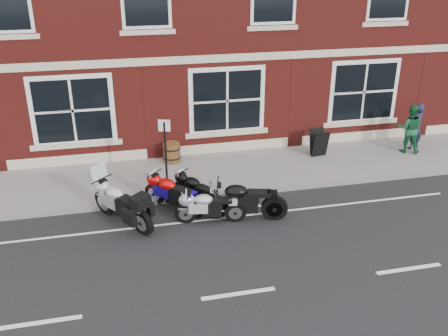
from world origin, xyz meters
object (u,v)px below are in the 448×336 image
at_px(moto_sport_black, 198,190).
at_px(parking_sign, 166,153).
at_px(moto_touring_silver, 122,201).
at_px(barrel_planter, 172,152).
at_px(moto_naked_black, 243,199).
at_px(pedestrian_left, 416,126).
at_px(pedestrian_right, 410,129).
at_px(moto_sport_silver, 209,205).
at_px(a_board_sign, 319,143).
at_px(moto_sport_red, 174,192).

distance_m(moto_sport_black, parking_sign, 1.36).
relative_size(moto_touring_silver, barrel_planter, 3.00).
bearing_deg(moto_naked_black, parking_sign, 65.75).
height_order(moto_touring_silver, pedestrian_left, pedestrian_left).
bearing_deg(pedestrian_right, moto_sport_silver, 49.65).
distance_m(pedestrian_right, a_board_sign, 3.20).
relative_size(moto_sport_red, moto_sport_silver, 0.86).
relative_size(moto_touring_silver, moto_sport_red, 1.22).
bearing_deg(a_board_sign, moto_sport_silver, -150.38).
xyz_separation_m(moto_naked_black, barrel_planter, (-1.38, 4.00, -0.15)).
bearing_deg(a_board_sign, moto_naked_black, -143.77).
relative_size(moto_sport_black, pedestrian_right, 0.96).
xyz_separation_m(moto_sport_black, moto_naked_black, (1.03, -0.97, 0.10)).
relative_size(moto_naked_black, parking_sign, 0.97).
bearing_deg(moto_touring_silver, barrel_planter, 28.34).
xyz_separation_m(moto_touring_silver, parking_sign, (1.31, 0.97, 0.85)).
bearing_deg(barrel_planter, moto_naked_black, -70.99).
xyz_separation_m(moto_touring_silver, moto_sport_silver, (2.22, -0.48, -0.13)).
distance_m(pedestrian_left, barrel_planter, 8.56).
height_order(moto_sport_red, barrel_planter, moto_sport_red).
height_order(moto_touring_silver, pedestrian_right, pedestrian_right).
xyz_separation_m(barrel_planter, parking_sign, (-0.45, -2.52, 1.01)).
bearing_deg(pedestrian_left, moto_sport_black, -0.05).
bearing_deg(parking_sign, moto_sport_red, -61.24).
xyz_separation_m(moto_naked_black, a_board_sign, (3.59, 3.43, -0.01)).
height_order(moto_sport_silver, moto_naked_black, moto_naked_black).
distance_m(moto_touring_silver, moto_sport_silver, 2.28).
relative_size(pedestrian_left, parking_sign, 0.71).
bearing_deg(pedestrian_left, moto_sport_silver, 6.12).
bearing_deg(moto_sport_silver, moto_sport_red, 52.99).
distance_m(moto_touring_silver, pedestrian_left, 10.64).
distance_m(moto_sport_silver, moto_naked_black, 0.91).
bearing_deg(moto_naked_black, a_board_sign, -31.49).
relative_size(moto_sport_silver, moto_naked_black, 0.83).
bearing_deg(moto_sport_silver, a_board_sign, -42.80).
distance_m(a_board_sign, barrel_planter, 5.00).
bearing_deg(a_board_sign, moto_sport_black, -159.40).
relative_size(moto_sport_black, moto_sport_silver, 0.87).
height_order(pedestrian_right, parking_sign, parking_sign).
distance_m(moto_touring_silver, pedestrian_right, 10.21).
relative_size(moto_sport_red, pedestrian_left, 0.98).
height_order(moto_sport_black, a_board_sign, a_board_sign).
height_order(moto_sport_red, moto_sport_silver, moto_sport_red).
height_order(a_board_sign, barrel_planter, a_board_sign).
xyz_separation_m(moto_sport_silver, parking_sign, (-0.92, 1.45, 0.98)).
bearing_deg(barrel_planter, a_board_sign, -6.57).
xyz_separation_m(pedestrian_left, parking_sign, (-8.96, -1.81, 0.52)).
bearing_deg(moto_touring_silver, moto_sport_black, -22.83).
xyz_separation_m(moto_sport_silver, a_board_sign, (4.50, 3.40, 0.09)).
bearing_deg(moto_naked_black, moto_sport_black, 61.73).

